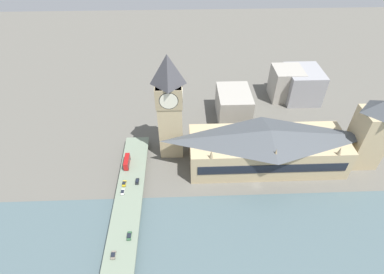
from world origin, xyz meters
name	(u,v)px	position (x,y,z in m)	size (l,w,h in m)	color
ground_plane	(256,186)	(0.00, 0.00, 0.00)	(600.00, 600.00, 0.00)	#605E56
river_water	(271,244)	(-35.08, 0.00, 0.15)	(58.15, 360.00, 0.30)	#4C6066
parliament_hall	(267,148)	(17.64, -8.00, 12.63)	(29.74, 88.66, 25.43)	tan
clock_tower	(170,105)	(31.03, 47.13, 34.41)	(14.85, 14.85, 64.63)	tan
victoria_tower	(370,133)	(17.70, -64.42, 21.74)	(16.19, 16.19, 47.48)	tan
road_bridge	(122,246)	(-35.08, 69.07, 3.62)	(148.30, 14.27, 4.50)	#5D6A59
double_decker_bus_mid	(127,161)	(14.93, 72.58, 7.20)	(10.06, 2.60, 4.89)	red
car_northbound_lead	(129,236)	(-31.20, 65.89, 5.18)	(4.48, 1.89, 1.36)	#2D5638
car_northbound_mid	(123,192)	(-5.37, 72.45, 5.14)	(3.88, 1.76, 1.26)	silver
car_southbound_lead	(137,181)	(1.59, 65.53, 5.21)	(4.13, 1.78, 1.42)	black
car_southbound_tail	(113,255)	(-40.27, 71.72, 5.20)	(3.90, 1.93, 1.42)	slate
car_southbound_extra	(124,183)	(0.28, 72.39, 5.22)	(3.87, 1.86, 1.46)	gold
city_block_west	(302,84)	(87.43, -50.58, 11.79)	(28.45, 25.40, 23.59)	#939399
city_block_center	(286,83)	(88.96, -38.66, 12.01)	(21.28, 21.31, 24.02)	#A39E93
city_block_east	(233,105)	(65.08, 4.49, 10.04)	(29.46, 22.30, 20.09)	#A39E93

